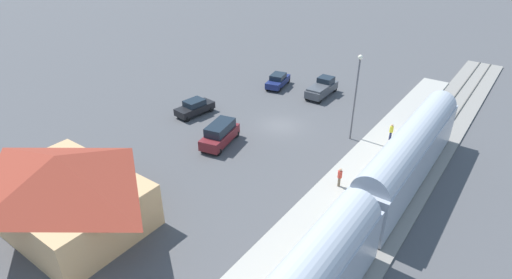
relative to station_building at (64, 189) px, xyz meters
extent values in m
plane|color=#4C4C4F|center=(-4.00, -22.00, -2.95)|extent=(200.00, 200.00, 0.00)
cube|color=gray|center=(-18.00, -22.00, -2.86)|extent=(4.80, 70.00, 0.18)
cube|color=#59544C|center=(-18.72, -22.00, -2.71)|extent=(0.10, 70.00, 0.12)
cube|color=#59544C|center=(-17.28, -22.00, -2.71)|extent=(0.10, 70.00, 0.12)
cube|color=#A8A399|center=(-14.00, -22.00, -2.80)|extent=(3.20, 46.00, 0.30)
cube|color=#ADB2BC|center=(-18.00, -19.44, -0.80)|extent=(2.90, 18.46, 3.70)
cube|color=gold|center=(-16.54, -19.44, -1.10)|extent=(0.04, 16.98, 0.36)
cylinder|color=#ADB2BC|center=(-18.00, -19.44, 0.95)|extent=(2.75, 17.72, 2.76)
cube|color=tan|center=(0.00, 0.00, -1.25)|extent=(11.17, 7.77, 3.41)
pyramid|color=maroon|center=(0.00, 0.00, 1.59)|extent=(11.97, 8.57, 2.26)
cube|color=#4C3323|center=(0.00, -3.91, -1.90)|extent=(1.10, 0.08, 2.10)
cylinder|color=brown|center=(-14.02, -15.14, -2.23)|extent=(0.22, 0.22, 0.85)
cylinder|color=#CC3F33|center=(-14.02, -15.14, -1.49)|extent=(0.36, 0.36, 0.62)
sphere|color=tan|center=(-14.02, -15.14, -1.06)|extent=(0.24, 0.24, 0.24)
cylinder|color=#23284C|center=(-14.67, -25.24, -2.23)|extent=(0.22, 0.22, 0.85)
cylinder|color=yellow|center=(-14.67, -25.24, -1.49)|extent=(0.36, 0.36, 0.62)
sphere|color=tan|center=(-14.67, -25.24, -1.06)|extent=(0.24, 0.24, 0.24)
cube|color=#47494F|center=(-3.65, -31.78, -2.11)|extent=(2.08, 5.44, 0.92)
cube|color=#19232D|center=(-3.62, -32.80, -1.23)|extent=(1.76, 1.77, 0.84)
cylinder|color=black|center=(-2.74, -33.91, -2.57)|extent=(0.22, 0.76, 0.76)
cylinder|color=black|center=(-4.46, -33.95, -2.57)|extent=(0.22, 0.76, 0.76)
cylinder|color=black|center=(-2.83, -29.61, -2.57)|extent=(0.22, 0.76, 0.76)
cylinder|color=black|center=(-4.55, -29.65, -2.57)|extent=(0.22, 0.76, 0.76)
cube|color=#47494F|center=(-3.67, -30.83, -1.55)|extent=(1.93, 3.01, 0.20)
cube|color=navy|center=(2.39, -31.15, -2.23)|extent=(2.74, 4.78, 0.76)
cube|color=#19232D|center=(2.39, -31.15, -1.53)|extent=(2.03, 2.45, 0.64)
cylinder|color=black|center=(3.53, -32.64, -2.61)|extent=(0.22, 0.68, 0.68)
cylinder|color=black|center=(1.96, -32.98, -2.61)|extent=(0.22, 0.68, 0.68)
cylinder|color=black|center=(2.82, -29.32, -2.61)|extent=(0.22, 0.68, 0.68)
cylinder|color=black|center=(1.25, -29.65, -2.61)|extent=(0.22, 0.68, 0.68)
cube|color=maroon|center=(-1.34, -15.12, -2.11)|extent=(2.94, 5.20, 1.00)
cube|color=#19232D|center=(-1.31, -15.26, -1.17)|extent=(2.40, 3.71, 0.88)
cylinder|color=black|center=(-2.58, -13.44, -2.61)|extent=(0.22, 0.68, 0.68)
cylinder|color=black|center=(-0.89, -13.08, -2.61)|extent=(0.22, 0.68, 0.68)
cylinder|color=black|center=(-1.78, -17.15, -2.61)|extent=(0.22, 0.68, 0.68)
cylinder|color=black|center=(-0.10, -16.79, -2.61)|extent=(0.22, 0.68, 0.68)
cube|color=black|center=(5.36, -18.68, -2.23)|extent=(2.36, 4.69, 0.76)
cube|color=#19232D|center=(5.36, -18.68, -1.53)|extent=(1.86, 2.34, 0.64)
cylinder|color=black|center=(4.77, -16.90, -2.61)|extent=(0.22, 0.68, 0.68)
cylinder|color=black|center=(6.36, -17.09, -2.61)|extent=(0.22, 0.68, 0.68)
cylinder|color=black|center=(4.37, -20.27, -2.61)|extent=(0.22, 0.68, 0.68)
cylinder|color=black|center=(5.96, -20.46, -2.61)|extent=(0.22, 0.68, 0.68)
cylinder|color=#515156|center=(-11.20, -23.65, 1.18)|extent=(0.16, 0.16, 8.28)
sphere|color=#EAE5C6|center=(-11.20, -23.65, 5.50)|extent=(0.44, 0.44, 0.44)
camera|label=1|loc=(-24.39, 10.73, 16.79)|focal=28.37mm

